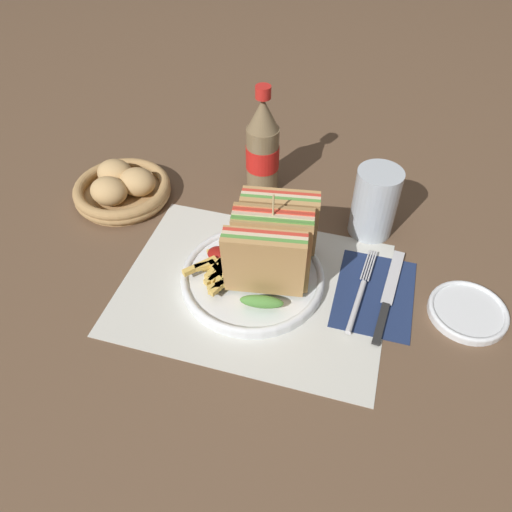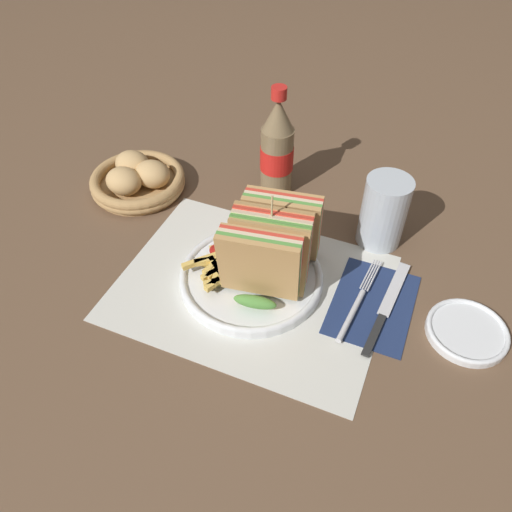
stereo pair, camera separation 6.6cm
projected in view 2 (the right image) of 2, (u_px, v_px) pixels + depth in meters
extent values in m
plane|color=brown|center=(236.00, 283.00, 0.81)|extent=(4.00, 4.00, 0.00)
cube|color=silver|center=(251.00, 289.00, 0.80)|extent=(0.42, 0.32, 0.00)
cylinder|color=white|center=(251.00, 278.00, 0.81)|extent=(0.23, 0.23, 0.01)
torus|color=white|center=(251.00, 275.00, 0.81)|extent=(0.23, 0.23, 0.01)
cube|color=tan|center=(258.00, 269.00, 0.72)|extent=(0.12, 0.04, 0.12)
cube|color=#518E3D|center=(259.00, 266.00, 0.73)|extent=(0.12, 0.04, 0.12)
cube|color=beige|center=(261.00, 262.00, 0.74)|extent=(0.12, 0.04, 0.12)
cube|color=red|center=(262.00, 259.00, 0.74)|extent=(0.12, 0.04, 0.12)
cube|color=tan|center=(263.00, 256.00, 0.75)|extent=(0.12, 0.04, 0.12)
ellipsoid|color=#518E3D|center=(255.00, 302.00, 0.75)|extent=(0.07, 0.03, 0.02)
cube|color=tan|center=(267.00, 259.00, 0.74)|extent=(0.12, 0.04, 0.12)
cube|color=#518E3D|center=(268.00, 254.00, 0.75)|extent=(0.12, 0.04, 0.12)
cube|color=beige|center=(270.00, 250.00, 0.75)|extent=(0.12, 0.04, 0.12)
cube|color=red|center=(271.00, 245.00, 0.76)|extent=(0.12, 0.04, 0.12)
cube|color=tan|center=(272.00, 241.00, 0.76)|extent=(0.12, 0.04, 0.12)
ellipsoid|color=#518E3D|center=(266.00, 281.00, 0.78)|extent=(0.07, 0.03, 0.02)
cube|color=tan|center=(280.00, 230.00, 0.78)|extent=(0.12, 0.04, 0.12)
cube|color=#518E3D|center=(281.00, 227.00, 0.79)|extent=(0.12, 0.04, 0.12)
cube|color=beige|center=(283.00, 224.00, 0.80)|extent=(0.12, 0.04, 0.12)
cube|color=red|center=(284.00, 221.00, 0.80)|extent=(0.12, 0.04, 0.12)
cube|color=tan|center=(285.00, 218.00, 0.81)|extent=(0.12, 0.04, 0.12)
ellipsoid|color=#518E3D|center=(277.00, 261.00, 0.81)|extent=(0.07, 0.03, 0.02)
cylinder|color=tan|center=(271.00, 237.00, 0.75)|extent=(0.00, 0.00, 0.16)
cube|color=#E0B756|center=(217.00, 262.00, 0.81)|extent=(0.05, 0.06, 0.01)
cube|color=#E0B756|center=(220.00, 268.00, 0.80)|extent=(0.05, 0.02, 0.01)
cube|color=#E0B756|center=(212.00, 273.00, 0.80)|extent=(0.02, 0.07, 0.01)
cube|color=#E0B756|center=(220.00, 263.00, 0.81)|extent=(0.06, 0.03, 0.01)
cube|color=#E0B756|center=(217.00, 268.00, 0.79)|extent=(0.02, 0.05, 0.01)
cube|color=#E0B756|center=(218.00, 271.00, 0.79)|extent=(0.02, 0.06, 0.01)
cube|color=#E0B756|center=(219.00, 281.00, 0.77)|extent=(0.04, 0.04, 0.01)
cube|color=#E0B756|center=(218.00, 281.00, 0.77)|extent=(0.03, 0.05, 0.01)
cube|color=#E0B756|center=(217.00, 268.00, 0.79)|extent=(0.04, 0.04, 0.01)
cube|color=#E0B756|center=(199.00, 261.00, 0.80)|extent=(0.05, 0.05, 0.01)
cube|color=#E0B756|center=(210.00, 261.00, 0.80)|extent=(0.05, 0.04, 0.01)
cube|color=#E0B756|center=(218.00, 271.00, 0.79)|extent=(0.04, 0.05, 0.01)
cube|color=#E0B756|center=(216.00, 264.00, 0.80)|extent=(0.02, 0.06, 0.01)
ellipsoid|color=maroon|center=(221.00, 251.00, 0.83)|extent=(0.04, 0.03, 0.01)
cube|color=navy|center=(373.00, 304.00, 0.78)|extent=(0.12, 0.17, 0.00)
cylinder|color=silver|center=(352.00, 313.00, 0.76)|extent=(0.02, 0.11, 0.01)
cylinder|color=silver|center=(367.00, 274.00, 0.82)|extent=(0.01, 0.07, 0.00)
cylinder|color=silver|center=(370.00, 274.00, 0.81)|extent=(0.01, 0.07, 0.00)
cylinder|color=silver|center=(372.00, 275.00, 0.81)|extent=(0.01, 0.07, 0.00)
cylinder|color=silver|center=(374.00, 276.00, 0.81)|extent=(0.01, 0.07, 0.00)
cube|color=black|center=(374.00, 335.00, 0.73)|extent=(0.02, 0.08, 0.00)
cube|color=silver|center=(394.00, 289.00, 0.80)|extent=(0.03, 0.12, 0.00)
cylinder|color=#7A6647|center=(277.00, 161.00, 0.94)|extent=(0.06, 0.06, 0.13)
cylinder|color=red|center=(277.00, 158.00, 0.94)|extent=(0.06, 0.06, 0.05)
cone|color=#7A6647|center=(278.00, 115.00, 0.87)|extent=(0.06, 0.06, 0.06)
cylinder|color=red|center=(279.00, 93.00, 0.84)|extent=(0.03, 0.03, 0.02)
cylinder|color=silver|center=(384.00, 212.00, 0.84)|extent=(0.08, 0.08, 0.13)
cylinder|color=black|center=(379.00, 230.00, 0.87)|extent=(0.07, 0.07, 0.04)
cylinder|color=#AD8451|center=(139.00, 186.00, 0.98)|extent=(0.17, 0.17, 0.01)
torus|color=#AD8451|center=(138.00, 183.00, 0.98)|extent=(0.18, 0.18, 0.02)
torus|color=#AD8451|center=(137.00, 179.00, 0.97)|extent=(0.18, 0.18, 0.02)
ellipsoid|color=tan|center=(153.00, 174.00, 0.96)|extent=(0.07, 0.06, 0.05)
ellipsoid|color=tan|center=(133.00, 164.00, 0.98)|extent=(0.07, 0.06, 0.05)
ellipsoid|color=tan|center=(124.00, 181.00, 0.94)|extent=(0.07, 0.06, 0.05)
cylinder|color=white|center=(467.00, 332.00, 0.74)|extent=(0.12, 0.12, 0.01)
torus|color=white|center=(468.00, 330.00, 0.73)|extent=(0.12, 0.12, 0.01)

